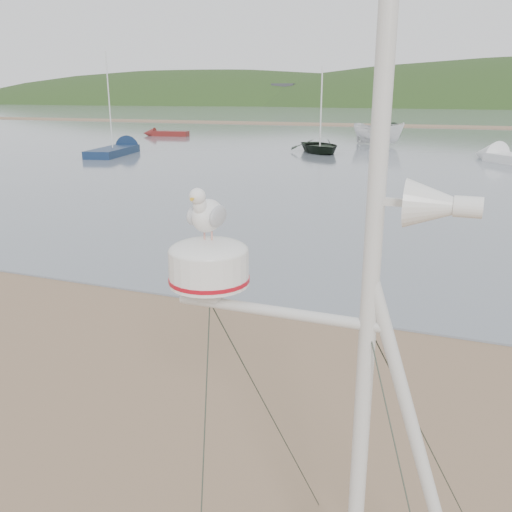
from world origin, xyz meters
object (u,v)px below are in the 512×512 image
(boat_dark, at_px, (321,119))
(sailboat_white_near, at_px, (505,157))
(boat_white, at_px, (379,115))
(sailboat_blue_near, at_px, (124,149))
(sailboat_dark_mid, at_px, (391,130))
(mast_rig, at_px, (346,492))
(dinghy_red_far, at_px, (161,133))

(boat_dark, relative_size, sailboat_white_near, 0.60)
(boat_white, distance_m, sailboat_blue_near, 20.54)
(boat_dark, height_order, boat_white, boat_white)
(sailboat_blue_near, xyz_separation_m, sailboat_dark_mid, (14.90, 28.40, 0.00))
(mast_rig, relative_size, boat_white, 1.14)
(sailboat_white_near, distance_m, dinghy_red_far, 32.82)
(boat_white, bearing_deg, dinghy_red_far, 108.67)
(boat_dark, distance_m, dinghy_red_far, 21.66)
(boat_dark, distance_m, boat_white, 8.65)
(boat_dark, bearing_deg, boat_white, 35.90)
(boat_white, relative_size, sailboat_white_near, 0.62)
(mast_rig, xyz_separation_m, sailboat_blue_near, (-22.38, 29.98, -1.01))
(mast_rig, height_order, sailboat_white_near, sailboat_white_near)
(sailboat_dark_mid, xyz_separation_m, sailboat_white_near, (10.18, -24.67, -0.00))
(boat_dark, bearing_deg, mast_rig, -110.60)
(mast_rig, distance_m, sailboat_dark_mid, 58.87)
(boat_white, height_order, dinghy_red_far, boat_white)
(dinghy_red_far, bearing_deg, sailboat_white_near, -19.82)
(sailboat_dark_mid, height_order, dinghy_red_far, sailboat_dark_mid)
(mast_rig, height_order, sailboat_blue_near, sailboat_blue_near)
(sailboat_white_near, height_order, dinghy_red_far, sailboat_white_near)
(sailboat_white_near, xyz_separation_m, dinghy_red_far, (-30.87, 11.13, -0.01))
(sailboat_blue_near, bearing_deg, sailboat_dark_mid, 62.32)
(sailboat_white_near, bearing_deg, mast_rig, -94.58)
(boat_white, height_order, sailboat_blue_near, sailboat_blue_near)
(sailboat_blue_near, relative_size, sailboat_dark_mid, 1.10)
(mast_rig, distance_m, boat_dark, 35.79)
(boat_dark, height_order, sailboat_white_near, sailboat_white_near)
(sailboat_dark_mid, bearing_deg, boat_dark, -94.16)
(mast_rig, distance_m, boat_white, 43.27)
(dinghy_red_far, bearing_deg, sailboat_blue_near, -68.71)
(sailboat_dark_mid, distance_m, sailboat_white_near, 26.69)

